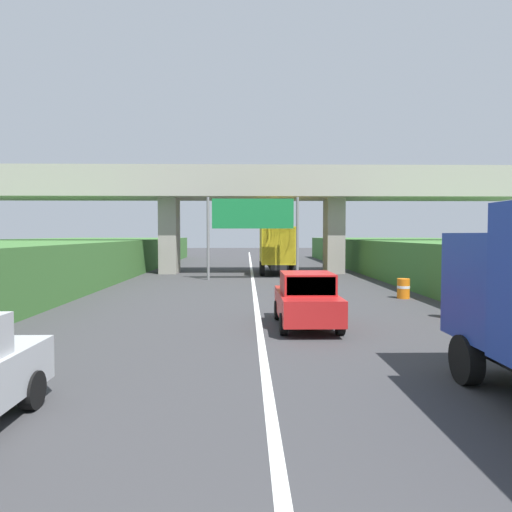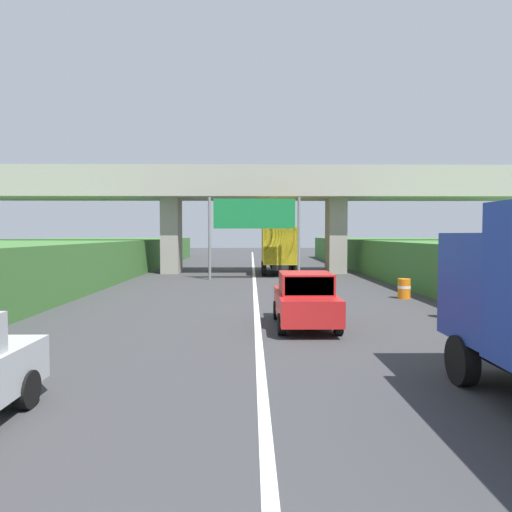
% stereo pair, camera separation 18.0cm
% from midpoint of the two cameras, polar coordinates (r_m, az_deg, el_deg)
% --- Properties ---
extents(lane_centre_stripe, '(0.20, 95.57, 0.01)m').
position_cam_midpoint_polar(lane_centre_stripe, '(28.65, -0.52, -3.19)').
color(lane_centre_stripe, white).
rests_on(lane_centre_stripe, ground).
extents(overpass_bridge, '(40.00, 4.80, 7.78)m').
position_cam_midpoint_polar(overpass_bridge, '(35.58, -0.64, 7.40)').
color(overpass_bridge, '#9E998E').
rests_on(overpass_bridge, ground).
extents(overhead_highway_sign, '(5.88, 0.18, 5.28)m').
position_cam_midpoint_polar(overhead_highway_sign, '(30.16, -0.56, 4.50)').
color(overhead_highway_sign, slate).
rests_on(overhead_highway_sign, ground).
extents(truck_yellow, '(2.44, 7.30, 3.44)m').
position_cam_midpoint_polar(truck_yellow, '(35.19, 2.25, 1.04)').
color(truck_yellow, black).
rests_on(truck_yellow, ground).
extents(car_red, '(1.86, 4.10, 1.72)m').
position_cam_midpoint_polar(car_red, '(14.99, 5.77, -5.26)').
color(car_red, red).
rests_on(car_red, ground).
extents(construction_barrel_2, '(0.57, 0.57, 0.90)m').
position_cam_midpoint_polar(construction_barrel_2, '(17.80, 22.08, -5.48)').
color(construction_barrel_2, orange).
rests_on(construction_barrel_2, ground).
extents(construction_barrel_3, '(0.57, 0.57, 0.90)m').
position_cam_midpoint_polar(construction_barrel_3, '(22.47, 17.13, -3.75)').
color(construction_barrel_3, orange).
rests_on(construction_barrel_3, ground).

